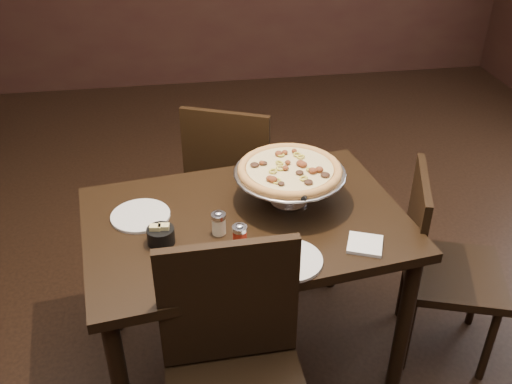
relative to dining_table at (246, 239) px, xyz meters
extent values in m
cube|color=black|center=(-0.03, -0.02, -0.69)|extent=(6.00, 7.00, 0.02)
cube|color=black|center=(0.00, 0.00, 0.08)|extent=(1.36, 1.00, 0.04)
cylinder|color=black|center=(0.61, -0.28, -0.31)|extent=(0.06, 0.06, 0.74)
cylinder|color=black|center=(-0.61, 0.28, -0.31)|extent=(0.06, 0.06, 0.74)
cylinder|color=black|center=(0.52, 0.43, -0.31)|extent=(0.06, 0.06, 0.74)
cylinder|color=#BAB9C0|center=(0.19, 0.09, 0.11)|extent=(0.15, 0.15, 0.01)
cylinder|color=#BAB9C0|center=(0.19, 0.09, 0.17)|extent=(0.03, 0.03, 0.12)
cylinder|color=#BAB9C0|center=(0.19, 0.09, 0.24)|extent=(0.11, 0.11, 0.01)
cylinder|color=#ACADB2|center=(0.19, 0.09, 0.24)|extent=(0.44, 0.44, 0.01)
torus|color=#ACADB2|center=(0.19, 0.09, 0.25)|extent=(0.45, 0.45, 0.01)
cylinder|color=#A16130|center=(0.19, 0.09, 0.25)|extent=(0.41, 0.41, 0.01)
torus|color=#A16130|center=(0.19, 0.09, 0.26)|extent=(0.42, 0.42, 0.04)
cylinder|color=#D3BA74|center=(0.19, 0.09, 0.26)|extent=(0.35, 0.35, 0.01)
cylinder|color=beige|center=(-0.11, -0.08, 0.14)|extent=(0.05, 0.05, 0.07)
cylinder|color=#BAB9C0|center=(-0.11, -0.08, 0.18)|extent=(0.06, 0.06, 0.02)
ellipsoid|color=#BAB9C0|center=(-0.11, -0.08, 0.20)|extent=(0.03, 0.03, 0.01)
cylinder|color=maroon|center=(-0.05, -0.17, 0.14)|extent=(0.05, 0.05, 0.07)
cylinder|color=#BAB9C0|center=(-0.05, -0.17, 0.18)|extent=(0.06, 0.06, 0.02)
ellipsoid|color=#BAB9C0|center=(-0.05, -0.17, 0.20)|extent=(0.03, 0.03, 0.01)
cylinder|color=black|center=(-0.33, -0.11, 0.14)|extent=(0.10, 0.10, 0.06)
cube|color=#DACB7E|center=(-0.35, -0.11, 0.15)|extent=(0.04, 0.03, 0.07)
cube|color=#DACB7E|center=(-0.32, -0.11, 0.15)|extent=(0.04, 0.03, 0.07)
cube|color=white|center=(0.41, -0.24, 0.11)|extent=(0.16, 0.16, 0.01)
cylinder|color=silver|center=(-0.41, 0.07, 0.11)|extent=(0.23, 0.23, 0.01)
cylinder|color=silver|center=(0.11, -0.29, 0.11)|extent=(0.24, 0.24, 0.01)
cone|color=#BAB9C0|center=(0.23, -0.07, 0.25)|extent=(0.16, 0.16, 0.00)
cylinder|color=black|center=(0.23, -0.07, 0.25)|extent=(0.08, 0.13, 0.02)
cube|color=black|center=(0.07, 0.83, -0.23)|extent=(0.59, 0.59, 0.04)
cube|color=black|center=(-0.01, 0.64, 0.04)|extent=(0.42, 0.21, 0.47)
cylinder|color=black|center=(0.31, 0.92, -0.46)|extent=(0.04, 0.04, 0.44)
cylinder|color=black|center=(-0.02, 1.07, -0.46)|extent=(0.04, 0.04, 0.44)
cylinder|color=black|center=(0.17, 0.59, -0.46)|extent=(0.04, 0.04, 0.44)
cylinder|color=black|center=(-0.17, 0.74, -0.46)|extent=(0.04, 0.04, 0.44)
cube|color=black|center=(-0.12, -0.44, 0.08)|extent=(0.47, 0.05, 0.49)
cube|color=black|center=(0.91, -0.07, -0.25)|extent=(0.54, 0.54, 0.04)
cube|color=black|center=(0.73, -0.01, 0.00)|extent=(0.16, 0.41, 0.44)
cylinder|color=black|center=(1.02, -0.29, -0.48)|extent=(0.04, 0.04, 0.41)
cylinder|color=black|center=(1.13, 0.04, -0.48)|extent=(0.04, 0.04, 0.41)
cylinder|color=black|center=(0.69, -0.18, -0.48)|extent=(0.04, 0.04, 0.41)
cylinder|color=black|center=(0.80, 0.15, -0.48)|extent=(0.04, 0.04, 0.41)
camera|label=1|loc=(-0.25, -1.84, 1.40)|focal=40.00mm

